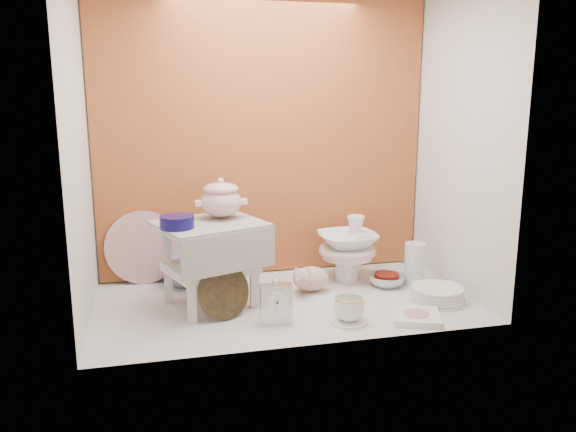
% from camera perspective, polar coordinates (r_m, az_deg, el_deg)
% --- Properties ---
extents(ground, '(1.80, 1.80, 0.00)m').
position_cam_1_polar(ground, '(2.82, -0.30, -8.46)').
color(ground, silver).
rests_on(ground, ground).
extents(niche_shell, '(1.86, 1.03, 1.53)m').
position_cam_1_polar(niche_shell, '(2.82, -1.18, 10.85)').
color(niche_shell, '#AD4D2B').
rests_on(niche_shell, ground).
extents(step_stool, '(0.57, 0.53, 0.40)m').
position_cam_1_polar(step_stool, '(2.74, -7.66, -4.75)').
color(step_stool, silver).
rests_on(step_stool, ground).
extents(soup_tureen, '(0.26, 0.26, 0.20)m').
position_cam_1_polar(soup_tureen, '(2.75, -6.63, 1.78)').
color(soup_tureen, white).
rests_on(soup_tureen, step_stool).
extents(cobalt_bowl, '(0.17, 0.17, 0.06)m').
position_cam_1_polar(cobalt_bowl, '(2.59, -10.92, -0.59)').
color(cobalt_bowl, '#0D094A').
rests_on(cobalt_bowl, step_stool).
extents(floral_platter, '(0.39, 0.05, 0.39)m').
position_cam_1_polar(floral_platter, '(3.12, -14.15, -3.02)').
color(floral_platter, silver).
rests_on(floral_platter, ground).
extents(blue_white_vase, '(0.25, 0.25, 0.25)m').
position_cam_1_polar(blue_white_vase, '(3.07, -10.18, -4.44)').
color(blue_white_vase, silver).
rests_on(blue_white_vase, ground).
extents(lacquer_tray, '(0.26, 0.17, 0.25)m').
position_cam_1_polar(lacquer_tray, '(2.61, -6.37, -7.46)').
color(lacquer_tray, black).
rests_on(lacquer_tray, ground).
extents(mantel_clock, '(0.14, 0.06, 0.20)m').
position_cam_1_polar(mantel_clock, '(2.54, -1.18, -8.49)').
color(mantel_clock, silver).
rests_on(mantel_clock, ground).
extents(plush_pig, '(0.28, 0.24, 0.14)m').
position_cam_1_polar(plush_pig, '(2.94, 2.26, -6.18)').
color(plush_pig, '#CEA291').
rests_on(plush_pig, ground).
extents(teacup_saucer, '(0.20, 0.20, 0.01)m').
position_cam_1_polar(teacup_saucer, '(2.60, 6.01, -10.30)').
color(teacup_saucer, white).
rests_on(teacup_saucer, ground).
extents(gold_rim_teacup, '(0.17, 0.17, 0.11)m').
position_cam_1_polar(gold_rim_teacup, '(2.58, 6.04, -9.09)').
color(gold_rim_teacup, white).
rests_on(gold_rim_teacup, teacup_saucer).
extents(lattice_dish, '(0.27, 0.27, 0.03)m').
position_cam_1_polar(lattice_dish, '(2.67, 12.54, -9.68)').
color(lattice_dish, white).
rests_on(lattice_dish, ground).
extents(dinner_plate_stack, '(0.33, 0.33, 0.07)m').
position_cam_1_polar(dinner_plate_stack, '(2.90, 14.55, -7.50)').
color(dinner_plate_stack, white).
rests_on(dinner_plate_stack, ground).
extents(crystal_bowl, '(0.21, 0.21, 0.06)m').
position_cam_1_polar(crystal_bowl, '(3.08, 9.72, -6.29)').
color(crystal_bowl, silver).
rests_on(crystal_bowl, ground).
extents(clear_glass_vase, '(0.14, 0.14, 0.22)m').
position_cam_1_polar(clear_glass_vase, '(3.12, 12.39, -4.59)').
color(clear_glass_vase, silver).
rests_on(clear_glass_vase, ground).
extents(porcelain_tower, '(0.41, 0.41, 0.35)m').
position_cam_1_polar(porcelain_tower, '(3.10, 5.89, -3.19)').
color(porcelain_tower, white).
rests_on(porcelain_tower, ground).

